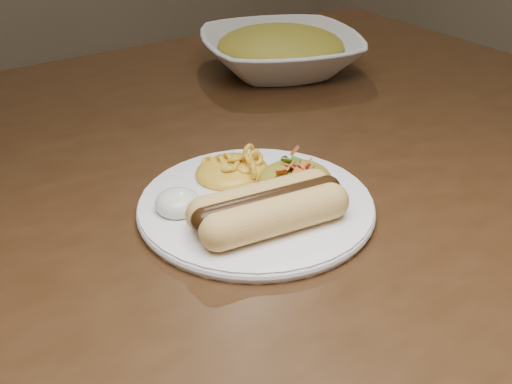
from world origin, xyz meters
TOP-DOWN VIEW (x-y plane):
  - table at (0.00, 0.00)m, footprint 1.60×0.90m
  - plate at (0.11, -0.16)m, footprint 0.30×0.30m
  - hotdog at (0.10, -0.20)m, footprint 0.13×0.08m
  - mac_and_cheese at (0.12, -0.10)m, footprint 0.11×0.10m
  - sour_cream at (0.04, -0.13)m, footprint 0.05×0.05m
  - taco_salad at (0.17, -0.15)m, footprint 0.08×0.08m
  - serving_bowl at (0.39, 0.18)m, footprint 0.33×0.33m
  - bowl_filling at (0.39, 0.18)m, footprint 0.24×0.24m

SIDE VIEW (x-z plane):
  - table at x=0.00m, z-range 0.28..1.03m
  - plate at x=0.11m, z-range 0.75..0.76m
  - sour_cream at x=0.04m, z-range 0.76..0.79m
  - taco_salad at x=0.17m, z-range 0.76..0.80m
  - mac_and_cheese at x=0.12m, z-range 0.76..0.79m
  - serving_bowl at x=0.39m, z-range 0.75..0.81m
  - hotdog at x=0.10m, z-range 0.76..0.80m
  - bowl_filling at x=0.39m, z-range 0.77..0.83m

